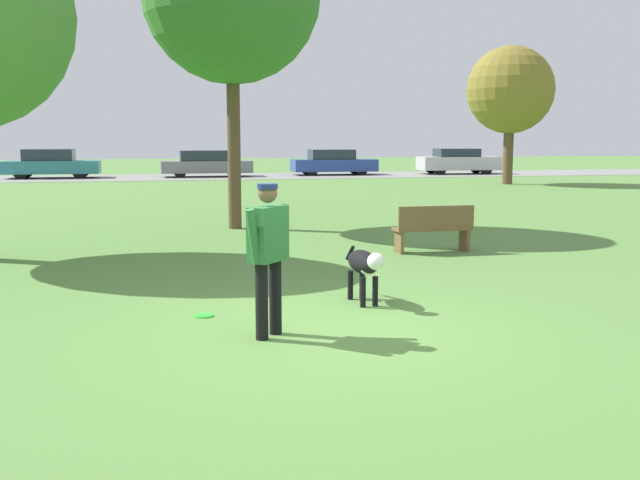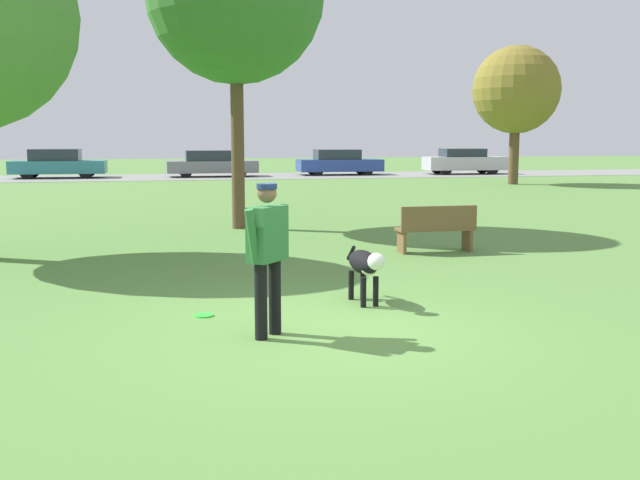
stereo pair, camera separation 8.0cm
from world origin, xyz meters
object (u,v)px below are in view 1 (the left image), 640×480
object	(u,v)px
parked_car_grey	(206,164)
park_bench	(434,227)
parked_car_blue	(333,163)
parked_car_silver	(458,161)
frisbee	(204,316)
person	(268,247)
parked_car_teal	(51,164)
tree_far_right	(510,90)
dog	(364,265)

from	to	relation	value
parked_car_grey	park_bench	distance (m)	25.46
parked_car_blue	parked_car_silver	bearing A→B (deg)	-4.89
frisbee	parked_car_grey	world-z (taller)	parked_car_grey
person	parked_car_teal	distance (m)	31.26
parked_car_teal	parked_car_silver	distance (m)	20.73
person	tree_far_right	bearing A→B (deg)	10.69
person	tree_far_right	xyz separation A→B (m)	(13.46, 21.99, 2.98)
frisbee	parked_car_blue	xyz separation A→B (m)	(8.51, 29.70, 0.64)
park_bench	parked_car_silver	bearing A→B (deg)	-114.51
parked_car_grey	parked_car_blue	bearing A→B (deg)	2.56
tree_far_right	parked_car_teal	size ratio (longest dim) A/B	1.30
parked_car_grey	parked_car_blue	distance (m)	6.65
parked_car_grey	parked_car_silver	distance (m)	13.37
person	frisbee	size ratio (longest dim) A/B	7.19
person	tree_far_right	size ratio (longest dim) A/B	0.27
parked_car_silver	parked_car_blue	bearing A→B (deg)	177.48
parked_car_teal	parked_car_blue	size ratio (longest dim) A/B	1.01
person	parked_car_teal	size ratio (longest dim) A/B	0.36
person	dog	distance (m)	1.92
parked_car_silver	dog	bearing A→B (deg)	-112.51
person	park_bench	distance (m)	6.19
parked_car_blue	parked_car_teal	bearing A→B (deg)	-179.99
parked_car_blue	park_bench	bearing A→B (deg)	-99.55
tree_far_right	parked_car_blue	world-z (taller)	tree_far_right
dog	parked_car_silver	distance (m)	31.81
frisbee	parked_car_grey	bearing A→B (deg)	86.34
parked_car_teal	parked_car_grey	size ratio (longest dim) A/B	0.99
frisbee	parked_car_teal	xyz separation A→B (m)	(-5.49, 29.64, 0.68)
parked_car_teal	frisbee	bearing A→B (deg)	-79.05
parked_car_blue	parked_car_silver	world-z (taller)	parked_car_silver
parked_car_grey	parked_car_teal	bearing A→B (deg)	175.97
tree_far_right	parked_car_silver	bearing A→B (deg)	81.86
person	parked_car_teal	xyz separation A→B (m)	(-6.10, 30.66, -0.25)
person	frisbee	bearing A→B (deg)	73.02
parked_car_teal	parked_car_grey	distance (m)	7.37
person	dog	bearing A→B (deg)	-5.21
frisbee	parked_car_teal	size ratio (longest dim) A/B	0.05
parked_car_teal	parked_car_grey	world-z (taller)	parked_car_teal
dog	parked_car_blue	world-z (taller)	parked_car_blue
dog	frisbee	bearing A→B (deg)	-88.09
dog	frisbee	xyz separation A→B (m)	(-1.98, -0.24, -0.48)
frisbee	parked_car_grey	size ratio (longest dim) A/B	0.05
tree_far_right	parked_car_grey	world-z (taller)	tree_far_right
parked_car_teal	parked_car_silver	bearing A→B (deg)	-0.87
dog	tree_far_right	bearing A→B (deg)	144.70
parked_car_grey	park_bench	bearing A→B (deg)	-85.71
tree_far_right	park_bench	bearing A→B (deg)	-119.86
tree_far_right	parked_car_silver	xyz separation A→B (m)	(1.17, 8.19, -3.24)
frisbee	person	bearing A→B (deg)	-59.14
tree_far_right	parked_car_blue	size ratio (longest dim) A/B	1.32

